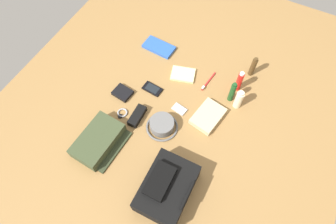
# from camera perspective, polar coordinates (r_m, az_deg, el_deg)

# --- Properties ---
(ground_plane) EXTENTS (2.64, 2.02, 0.02)m
(ground_plane) POSITION_cam_1_polar(r_m,az_deg,el_deg) (1.70, 0.00, -0.85)
(ground_plane) COLOR olive
(ground_plane) RESTS_ON ground
(backpack) EXTENTS (0.33, 0.23, 0.15)m
(backpack) POSITION_cam_1_polar(r_m,az_deg,el_deg) (1.47, -0.26, -14.99)
(backpack) COLOR black
(backpack) RESTS_ON ground_plane
(toiletry_pouch) EXTENTS (0.30, 0.23, 0.08)m
(toiletry_pouch) POSITION_cam_1_polar(r_m,az_deg,el_deg) (1.63, -13.72, -5.65)
(toiletry_pouch) COLOR #384228
(toiletry_pouch) RESTS_ON ground_plane
(bucket_hat) EXTENTS (0.19, 0.19, 0.07)m
(bucket_hat) POSITION_cam_1_polar(r_m,az_deg,el_deg) (1.63, -1.22, -2.65)
(bucket_hat) COLOR slate
(bucket_hat) RESTS_ON ground_plane
(cologne_bottle) EXTENTS (0.03, 0.03, 0.15)m
(cologne_bottle) POSITION_cam_1_polar(r_m,az_deg,el_deg) (1.88, 16.67, 8.68)
(cologne_bottle) COLOR #473319
(cologne_bottle) RESTS_ON ground_plane
(sunscreen_spray) EXTENTS (0.04, 0.04, 0.16)m
(sunscreen_spray) POSITION_cam_1_polar(r_m,az_deg,el_deg) (1.78, 14.10, 5.99)
(sunscreen_spray) COLOR red
(sunscreen_spray) RESTS_ON ground_plane
(shampoo_bottle) EXTENTS (0.03, 0.03, 0.16)m
(shampoo_bottle) POSITION_cam_1_polar(r_m,az_deg,el_deg) (1.73, 12.76, 3.90)
(shampoo_bottle) COLOR #19471E
(shampoo_bottle) RESTS_ON ground_plane
(lotion_bottle) EXTENTS (0.05, 0.05, 0.14)m
(lotion_bottle) POSITION_cam_1_polar(r_m,az_deg,el_deg) (1.72, 14.00, 2.45)
(lotion_bottle) COLOR beige
(lotion_bottle) RESTS_ON ground_plane
(paperback_novel) EXTENTS (0.13, 0.22, 0.02)m
(paperback_novel) POSITION_cam_1_polar(r_m,az_deg,el_deg) (1.99, -1.84, 12.85)
(paperback_novel) COLOR blue
(paperback_novel) RESTS_ON ground_plane
(cell_phone) EXTENTS (0.08, 0.12, 0.01)m
(cell_phone) POSITION_cam_1_polar(r_m,az_deg,el_deg) (1.79, -3.16, 4.65)
(cell_phone) COLOR black
(cell_phone) RESTS_ON ground_plane
(media_player) EXTENTS (0.07, 0.09, 0.01)m
(media_player) POSITION_cam_1_polar(r_m,az_deg,el_deg) (1.71, 2.27, 0.58)
(media_player) COLOR #B7B7BC
(media_player) RESTS_ON ground_plane
(wristwatch) EXTENTS (0.07, 0.06, 0.01)m
(wristwatch) POSITION_cam_1_polar(r_m,az_deg,el_deg) (1.72, -9.19, -0.24)
(wristwatch) COLOR #99999E
(wristwatch) RESTS_ON ground_plane
(toothbrush) EXTENTS (0.16, 0.03, 0.02)m
(toothbrush) POSITION_cam_1_polar(r_m,az_deg,el_deg) (1.83, 7.97, 5.95)
(toothbrush) COLOR red
(toothbrush) RESTS_ON ground_plane
(wallet) EXTENTS (0.10, 0.12, 0.02)m
(wallet) POSITION_cam_1_polar(r_m,az_deg,el_deg) (1.78, -9.09, 3.83)
(wallet) COLOR black
(wallet) RESTS_ON ground_plane
(notepad) EXTENTS (0.15, 0.17, 0.02)m
(notepad) POSITION_cam_1_polar(r_m,az_deg,el_deg) (1.85, 3.02, 7.54)
(notepad) COLOR beige
(notepad) RESTS_ON ground_plane
(folded_towel) EXTENTS (0.22, 0.17, 0.04)m
(folded_towel) POSITION_cam_1_polar(r_m,az_deg,el_deg) (1.69, 8.03, -0.83)
(folded_towel) COLOR #C6B289
(folded_towel) RESTS_ON ground_plane
(sunglasses_case) EXTENTS (0.14, 0.06, 0.04)m
(sunglasses_case) POSITION_cam_1_polar(r_m,az_deg,el_deg) (1.68, -6.18, -0.78)
(sunglasses_case) COLOR black
(sunglasses_case) RESTS_ON ground_plane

